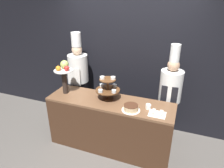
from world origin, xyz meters
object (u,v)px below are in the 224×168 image
Objects in this scene: tiered_stand at (108,88)px; chef_left at (79,76)px; fruit_pedestal at (64,72)px; cake_round at (131,108)px; cake_square_tray at (157,113)px; chef_center_left at (170,94)px; cup_white at (148,107)px.

tiered_stand is 0.21× the size of chef_left.
chef_left is at bearing 94.53° from fruit_pedestal.
chef_left is (-0.04, 0.52, -0.27)m from fruit_pedestal.
cake_round reaches higher than cake_square_tray.
fruit_pedestal is 0.30× the size of chef_left.
chef_center_left is (0.47, 0.69, -0.01)m from cake_round.
cup_white is (0.22, 0.14, -0.01)m from cake_round.
chef_left is at bearing 157.75° from cake_square_tray.
cake_round is (0.44, -0.20, -0.16)m from tiered_stand.
cup_white is at bearing -5.71° from tiered_stand.
cake_round is at bearing -175.76° from cake_square_tray.
cake_square_tray is at bearing -5.11° from fruit_pedestal.
cake_round is 1.42m from chef_left.
chef_center_left reaches higher than cake_square_tray.
fruit_pedestal is at bearing 174.89° from cake_square_tray.
tiered_stand reaches higher than cup_white.
fruit_pedestal reaches higher than cup_white.
chef_left is (-1.62, 0.66, 0.08)m from cake_square_tray.
cake_round is 0.15× the size of chef_left.
fruit_pedestal is at bearing 172.00° from cake_round.
chef_center_left is (0.92, 0.49, -0.17)m from tiered_stand.
cup_white is at bearing -114.18° from chef_center_left.
cake_square_tray is at bearing -22.25° from chef_left.
cake_square_tray is (1.57, -0.14, -0.35)m from fruit_pedestal.
cake_square_tray is (0.15, -0.11, -0.02)m from cup_white.
cup_white reaches higher than cake_square_tray.
chef_left is at bearing 159.31° from cup_white.
chef_center_left is (0.10, 0.66, 0.01)m from cake_square_tray.
cake_round is 0.84m from chef_center_left.
tiered_stand is at bearing 155.43° from cake_round.
chef_left is 1.72m from chef_center_left.
chef_center_left is at bearing -0.00° from chef_left.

